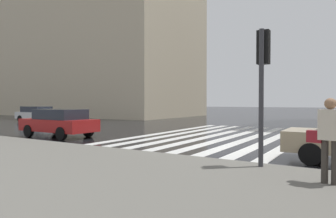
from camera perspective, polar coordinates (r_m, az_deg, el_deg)
name	(u,v)px	position (r m, az deg, el deg)	size (l,w,h in m)	color
ground_plane	(229,148)	(11.90, 11.36, -7.23)	(220.00, 220.00, 0.00)	black
sidewalk_pavement	(17,218)	(5.12, -26.53, -17.88)	(11.00, 80.00, 0.15)	#66635B
zebra_crossing	(224,136)	(16.22, 10.59, -4.96)	(13.00, 7.50, 0.01)	silver
haussmann_block_mid	(94,30)	(45.11, -13.87, 14.25)	(14.27, 28.23, 24.41)	beige
traffic_signal_post	(263,68)	(8.00, 17.43, 7.40)	(0.44, 0.30, 3.41)	#333338
car_white	(37,114)	(29.14, -23.47, -0.83)	(1.85, 4.10, 1.41)	silver
car_red	(59,122)	(16.25, -19.87, -2.34)	(1.85, 4.10, 1.41)	maroon
pedestrian_approaching_kerb	(328,134)	(6.70, 28.02, -4.16)	(0.29, 0.64, 1.68)	beige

